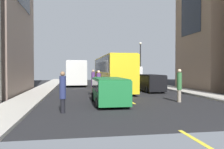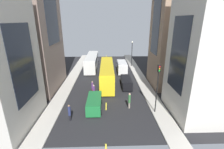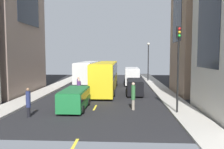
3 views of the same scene
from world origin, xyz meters
name	(u,v)px [view 2 (image 2 of 3)]	position (x,y,z in m)	size (l,w,h in m)	color
ground_plane	(106,77)	(0.00, 0.00, 0.00)	(40.69, 40.69, 0.00)	black
sidewalk_west	(73,77)	(-7.23, 0.00, 0.07)	(2.22, 44.00, 0.15)	#B2ADA3
sidewalk_east	(139,76)	(7.23, 0.00, 0.07)	(2.22, 44.00, 0.15)	#B2ADA3
lane_stripe_1	(106,106)	(0.00, -12.60, 0.01)	(0.16, 2.00, 0.01)	yellow
lane_stripe_2	(106,84)	(0.00, -4.20, 0.01)	(0.16, 2.00, 0.01)	yellow
lane_stripe_3	(106,71)	(0.00, 4.20, 0.01)	(0.16, 2.00, 0.01)	yellow
lane_stripe_4	(106,62)	(0.00, 12.60, 0.01)	(0.16, 2.00, 0.01)	yellow
lane_stripe_5	(106,56)	(0.00, 21.00, 0.01)	(0.16, 2.00, 0.01)	yellow
building_east_0	(213,55)	(12.67, -14.71, 7.88)	(8.33, 7.89, 15.76)	beige
building_east_1	(186,10)	(13.36, -4.78, 13.38)	(9.73, 7.51, 26.75)	#937760
city_bus_white	(92,61)	(-3.61, 6.54, 2.01)	(2.80, 12.64, 3.35)	silver
streetcar_yellow	(107,72)	(0.17, -2.98, 2.12)	(2.70, 13.87, 3.59)	yellow
delivery_van_white	(122,66)	(3.67, 2.84, 1.51)	(2.25, 5.29, 2.58)	white
car_black_0	(126,82)	(3.69, -5.70, 1.01)	(1.88, 4.79, 1.71)	black
car_green_1	(94,102)	(-1.62, -13.24, 1.00)	(2.06, 4.73, 1.69)	#1E7238
pedestrian_crossing_mid	(92,87)	(-2.27, -8.33, 1.18)	(0.32, 0.32, 2.22)	maroon
pedestrian_waiting_curb	(69,112)	(-4.44, -15.85, 1.14)	(0.33, 0.33, 2.15)	black
pedestrian_crossing_near	(94,91)	(-1.94, -9.72, 1.14)	(0.38, 0.38, 2.17)	gold
pedestrian_walking_far	(129,100)	(3.24, -13.20, 1.23)	(0.33, 0.33, 2.28)	gray
traffic_light_near_corner	(158,80)	(6.52, -14.46, 4.60)	(0.32, 0.44, 6.47)	black
streetlamp_near	(132,51)	(6.62, 7.81, 4.16)	(0.44, 0.44, 6.47)	black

